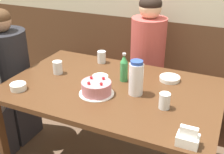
{
  "coord_description": "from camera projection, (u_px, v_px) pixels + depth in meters",
  "views": [
    {
      "loc": [
        0.72,
        -1.58,
        1.66
      ],
      "look_at": [
        -0.02,
        0.05,
        0.79
      ],
      "focal_mm": 45.0,
      "sensor_mm": 36.0,
      "label": 1
    }
  ],
  "objects": [
    {
      "name": "bench_seat",
      "position": [
        145.0,
        96.0,
        2.86
      ],
      "size": [
        2.08,
        0.38,
        0.47
      ],
      "color": "#381E11",
      "rests_on": "ground_plane"
    },
    {
      "name": "glass_tumbler_short",
      "position": [
        165.0,
        101.0,
        1.69
      ],
      "size": [
        0.07,
        0.07,
        0.1
      ],
      "color": "silver",
      "rests_on": "dining_table"
    },
    {
      "name": "bowl_soup_white",
      "position": [
        100.0,
        78.0,
        2.03
      ],
      "size": [
        0.12,
        0.12,
        0.04
      ],
      "color": "white",
      "rests_on": "dining_table"
    },
    {
      "name": "water_pitcher",
      "position": [
        136.0,
        78.0,
        1.82
      ],
      "size": [
        0.1,
        0.1,
        0.24
      ],
      "color": "white",
      "rests_on": "dining_table"
    },
    {
      "name": "glass_shot_small",
      "position": [
        102.0,
        57.0,
        2.33
      ],
      "size": [
        0.07,
        0.07,
        0.1
      ],
      "color": "silver",
      "rests_on": "dining_table"
    },
    {
      "name": "bowl_side_dish",
      "position": [
        18.0,
        87.0,
        1.92
      ],
      "size": [
        0.11,
        0.11,
        0.04
      ],
      "color": "white",
      "rests_on": "dining_table"
    },
    {
      "name": "soju_bottle",
      "position": [
        124.0,
        68.0,
        2.0
      ],
      "size": [
        0.06,
        0.06,
        0.21
      ],
      "color": "#388E4C",
      "rests_on": "dining_table"
    },
    {
      "name": "glass_water_tall",
      "position": [
        58.0,
        67.0,
        2.14
      ],
      "size": [
        0.07,
        0.07,
        0.1
      ],
      "color": "silver",
      "rests_on": "dining_table"
    },
    {
      "name": "napkin_holder",
      "position": [
        188.0,
        138.0,
        1.39
      ],
      "size": [
        0.11,
        0.08,
        0.11
      ],
      "color": "white",
      "rests_on": "dining_table"
    },
    {
      "name": "person_pale_blue_shirt",
      "position": [
        9.0,
        78.0,
        2.44
      ],
      "size": [
        0.37,
        0.37,
        1.19
      ],
      "color": "#33333D",
      "rests_on": "ground_plane"
    },
    {
      "name": "dining_table",
      "position": [
        112.0,
        97.0,
        2.0
      ],
      "size": [
        1.48,
        0.95,
        0.74
      ],
      "color": "#4C2D19",
      "rests_on": "ground_plane"
    },
    {
      "name": "person_grey_tee",
      "position": [
        147.0,
        68.0,
        2.62
      ],
      "size": [
        0.31,
        0.34,
        1.26
      ],
      "rotation": [
        0.0,
        0.0,
        -1.57
      ],
      "color": "#33333D",
      "rests_on": "ground_plane"
    },
    {
      "name": "birthday_cake",
      "position": [
        96.0,
        88.0,
        1.85
      ],
      "size": [
        0.23,
        0.23,
        0.11
      ],
      "color": "white",
      "rests_on": "dining_table"
    },
    {
      "name": "bowl_rice_small",
      "position": [
        170.0,
        79.0,
        2.05
      ],
      "size": [
        0.15,
        0.15,
        0.03
      ],
      "color": "white",
      "rests_on": "dining_table"
    }
  ]
}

